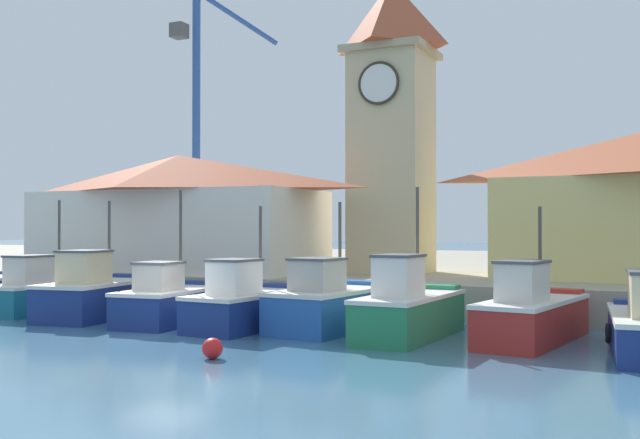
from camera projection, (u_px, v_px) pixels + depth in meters
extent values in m
plane|color=teal|center=(165.00, 333.00, 22.48)|extent=(300.00, 300.00, 0.00)
cube|color=#A89E89|center=(422.00, 270.00, 46.08)|extent=(120.00, 40.00, 1.23)
cube|color=navy|center=(18.00, 274.00, 30.96)|extent=(1.78, 0.76, 0.24)
cube|color=#196B7F|center=(47.00, 298.00, 28.22)|extent=(1.99, 5.12, 1.01)
cube|color=#196B7F|center=(88.00, 278.00, 30.33)|extent=(1.56, 0.65, 0.24)
cube|color=silver|center=(47.00, 284.00, 28.23)|extent=(2.05, 5.18, 0.12)
cube|color=beige|center=(30.00, 270.00, 27.42)|extent=(1.14, 1.56, 0.98)
cube|color=#4C4C51|center=(30.00, 256.00, 27.42)|extent=(1.22, 1.64, 0.08)
cylinder|color=#4C4742|center=(59.00, 241.00, 28.83)|extent=(0.10, 0.10, 3.12)
torus|color=black|center=(32.00, 297.00, 28.84)|extent=(0.14, 0.52, 0.52)
cube|color=navy|center=(99.00, 301.00, 26.33)|extent=(2.73, 5.20, 1.18)
cube|color=navy|center=(133.00, 277.00, 28.47)|extent=(1.84, 0.83, 0.24)
cube|color=silver|center=(99.00, 283.00, 26.33)|extent=(2.80, 5.27, 0.12)
cube|color=beige|center=(84.00, 268.00, 25.51)|extent=(1.44, 1.64, 1.04)
cube|color=#4C4C51|center=(84.00, 251.00, 25.52)|extent=(1.53, 1.73, 0.08)
cylinder|color=#4C4742|center=(109.00, 240.00, 26.95)|extent=(0.10, 0.10, 2.86)
torus|color=black|center=(76.00, 300.00, 26.90)|extent=(0.19, 0.53, 0.52)
cube|color=navy|center=(172.00, 308.00, 24.72)|extent=(2.26, 4.66, 1.05)
cube|color=navy|center=(201.00, 284.00, 26.62)|extent=(1.63, 0.74, 0.24)
cube|color=silver|center=(172.00, 290.00, 24.73)|extent=(2.32, 4.72, 0.12)
cube|color=#B2ADA3|center=(159.00, 277.00, 23.99)|extent=(1.23, 1.45, 0.84)
cube|color=#4C4C51|center=(159.00, 263.00, 24.00)|extent=(1.32, 1.53, 0.08)
cylinder|color=#4C4742|center=(181.00, 239.00, 25.28)|extent=(0.10, 0.10, 3.29)
torus|color=black|center=(149.00, 306.00, 25.28)|extent=(0.17, 0.53, 0.52)
cube|color=navy|center=(250.00, 312.00, 23.52)|extent=(2.24, 4.89, 1.03)
cube|color=navy|center=(286.00, 287.00, 25.38)|extent=(1.64, 0.72, 0.24)
cube|color=silver|center=(250.00, 294.00, 23.53)|extent=(2.31, 4.95, 0.12)
cube|color=silver|center=(234.00, 278.00, 22.81)|extent=(1.24, 1.51, 1.00)
cube|color=#4C4C51|center=(234.00, 260.00, 22.81)|extent=(1.32, 1.60, 0.08)
cylinder|color=#4C4742|center=(260.00, 248.00, 24.06)|extent=(0.10, 0.10, 2.73)
torus|color=black|center=(228.00, 310.00, 24.23)|extent=(0.16, 0.53, 0.52)
cube|color=#2356A8|center=(331.00, 311.00, 23.07)|extent=(2.55, 4.84, 1.17)
cube|color=#2356A8|center=(362.00, 284.00, 24.86)|extent=(1.82, 0.78, 0.24)
cube|color=silver|center=(331.00, 291.00, 23.07)|extent=(2.62, 4.91, 0.12)
cube|color=#B2ADA3|center=(317.00, 276.00, 22.38)|extent=(1.39, 1.52, 0.91)
cube|color=#4C4C51|center=(317.00, 259.00, 22.39)|extent=(1.48, 1.60, 0.08)
cylinder|color=#4C4742|center=(340.00, 245.00, 23.59)|extent=(0.10, 0.10, 2.70)
torus|color=black|center=(304.00, 309.00, 23.84)|extent=(0.17, 0.53, 0.52)
cube|color=#237A4C|center=(410.00, 318.00, 21.46)|extent=(1.95, 5.04, 1.14)
cube|color=#237A4C|center=(435.00, 288.00, 23.45)|extent=(1.48, 0.67, 0.24)
cube|color=silver|center=(410.00, 296.00, 21.47)|extent=(2.01, 5.11, 0.12)
cube|color=silver|center=(399.00, 277.00, 20.71)|extent=(1.10, 1.54, 1.10)
cube|color=#4C4C51|center=(399.00, 256.00, 20.71)|extent=(1.18, 1.62, 0.08)
cylinder|color=#4C4742|center=(417.00, 240.00, 22.04)|extent=(0.10, 0.10, 3.11)
torus|color=black|center=(383.00, 315.00, 22.12)|extent=(0.14, 0.53, 0.52)
cube|color=#AD2823|center=(533.00, 322.00, 20.66)|extent=(2.47, 5.36, 1.09)
cube|color=#AD2823|center=(557.00, 292.00, 22.61)|extent=(1.53, 0.81, 0.24)
cube|color=silver|center=(533.00, 301.00, 20.67)|extent=(2.54, 5.43, 0.12)
cube|color=beige|center=(522.00, 282.00, 19.93)|extent=(1.25, 1.69, 1.02)
cube|color=#4C4C51|center=(522.00, 262.00, 19.93)|extent=(1.34, 1.78, 0.08)
cylinder|color=#4C4742|center=(540.00, 252.00, 21.22)|extent=(0.10, 0.10, 2.57)
torus|color=black|center=(504.00, 319.00, 21.40)|extent=(0.20, 0.53, 0.52)
torus|color=black|center=(608.00, 333.00, 19.08)|extent=(0.17, 0.53, 0.52)
cube|color=beige|center=(392.00, 164.00, 32.57)|extent=(3.10, 3.10, 9.43)
cube|color=tan|center=(392.00, 53.00, 32.63)|extent=(3.60, 3.60, 0.30)
pyramid|color=#B25133|center=(392.00, 15.00, 32.65)|extent=(3.60, 3.60, 3.05)
cylinder|color=white|center=(379.00, 83.00, 31.15)|extent=(1.70, 0.12, 1.70)
torus|color=#332D23|center=(378.00, 83.00, 31.11)|extent=(1.82, 0.12, 1.82)
cube|color=silver|center=(178.00, 232.00, 33.55)|extent=(12.59, 5.79, 3.56)
pyramid|color=#B25133|center=(178.00, 174.00, 33.58)|extent=(12.99, 6.19, 1.65)
cube|color=navy|center=(196.00, 247.00, 52.11)|extent=(2.00, 2.00, 1.20)
cylinder|color=#284C93|center=(196.00, 116.00, 52.22)|extent=(0.56, 0.56, 17.12)
cylinder|color=#284C93|center=(238.00, 18.00, 54.04)|extent=(3.81, 5.72, 3.13)
cube|color=#4C4C4C|center=(179.00, 31.00, 51.60)|extent=(1.00, 1.00, 1.00)
sphere|color=red|center=(212.00, 348.00, 18.00)|extent=(0.51, 0.51, 0.51)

